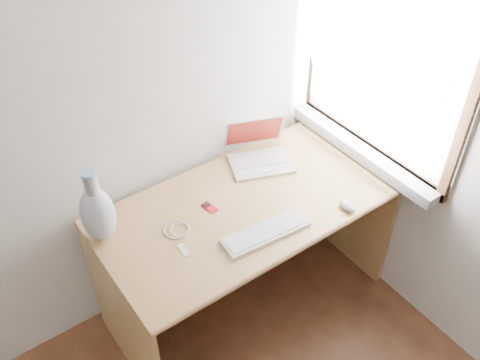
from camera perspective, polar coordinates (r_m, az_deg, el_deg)
window at (r=2.54m, az=14.61°, el=12.15°), size 0.11×0.99×1.10m
desk at (r=2.68m, az=-0.27°, el=-4.69°), size 1.41×0.71×0.75m
laptop at (r=2.68m, az=1.75°, el=2.88°), size 0.36×0.35×0.21m
external_keyboard at (r=2.33m, az=2.78°, el=-5.60°), size 0.41×0.16×0.02m
mouse at (r=2.49m, az=11.38°, el=-2.71°), size 0.06×0.09×0.03m
ipod at (r=2.45m, az=-3.26°, el=-2.92°), size 0.05×0.09×0.01m
cable_coil at (r=2.36m, az=-6.78°, el=-5.30°), size 0.13×0.13×0.01m
remote at (r=2.28m, az=-6.03°, el=-7.46°), size 0.03×0.08×0.01m
vase at (r=2.29m, az=-14.94°, el=-3.38°), size 0.14×0.14×0.37m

